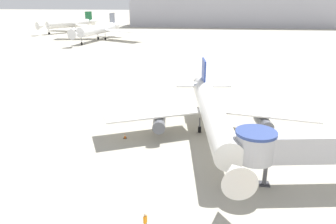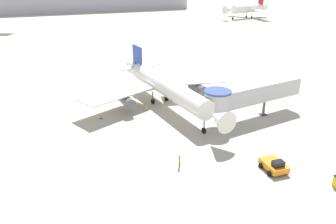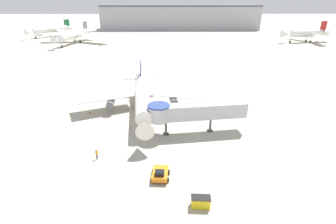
{
  "view_description": "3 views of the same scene",
  "coord_description": "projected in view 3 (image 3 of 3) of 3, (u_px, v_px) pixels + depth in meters",
  "views": [
    {
      "loc": [
        -2.22,
        -40.61,
        18.62
      ],
      "look_at": [
        -6.14,
        -1.47,
        4.51
      ],
      "focal_mm": 35.0,
      "sensor_mm": 36.0,
      "label": 1
    },
    {
      "loc": [
        -20.7,
        -49.75,
        21.85
      ],
      "look_at": [
        -3.17,
        -7.18,
        2.42
      ],
      "focal_mm": 35.0,
      "sensor_mm": 36.0,
      "label": 2
    },
    {
      "loc": [
        4.59,
        -54.26,
        23.74
      ],
      "look_at": [
        5.25,
        -5.56,
        2.51
      ],
      "focal_mm": 28.0,
      "sensor_mm": 36.0,
      "label": 3
    }
  ],
  "objects": [
    {
      "name": "background_jet_red_tail",
      "position": [
        307.0,
        33.0,
        151.63
      ],
      "size": [
        30.22,
        29.08,
        11.56
      ],
      "rotation": [
        0.0,
        0.0,
        -1.36
      ],
      "color": "white",
      "rests_on": "ground_plane"
    },
    {
      "name": "main_airplane",
      "position": [
        142.0,
        96.0,
        58.46
      ],
      "size": [
        30.45,
        32.35,
        8.67
      ],
      "rotation": [
        0.0,
        0.0,
        0.1
      ],
      "color": "white",
      "rests_on": "ground_plane"
    },
    {
      "name": "terminal_building",
      "position": [
        180.0,
        17.0,
        216.04
      ],
      "size": [
        126.9,
        25.71,
        18.72
      ],
      "color": "#A8A8B2",
      "rests_on": "ground_plane"
    },
    {
      "name": "background_jet_green_tail",
      "position": [
        52.0,
        29.0,
        175.16
      ],
      "size": [
        29.63,
        30.77,
        10.09
      ],
      "rotation": [
        0.0,
        0.0,
        -0.6
      ],
      "color": "white",
      "rests_on": "ground_plane"
    },
    {
      "name": "pushback_tug_orange",
      "position": [
        160.0,
        174.0,
        37.38
      ],
      "size": [
        2.76,
        3.48,
        1.65
      ],
      "rotation": [
        0.0,
        0.0,
        -0.08
      ],
      "color": "orange",
      "rests_on": "ground_plane"
    },
    {
      "name": "jet_bridge",
      "position": [
        190.0,
        112.0,
        48.74
      ],
      "size": [
        18.72,
        5.54,
        6.02
      ],
      "rotation": [
        0.0,
        0.0,
        0.13
      ],
      "color": "#B7B7BC",
      "rests_on": "ground_plane"
    },
    {
      "name": "background_jet_gray_tail",
      "position": [
        74.0,
        35.0,
        147.87
      ],
      "size": [
        40.73,
        37.64,
        10.78
      ],
      "rotation": [
        0.0,
        0.0,
        -0.2
      ],
      "color": "white",
      "rests_on": "ground_plane"
    },
    {
      "name": "ground_crew_marshaller",
      "position": [
        97.0,
        154.0,
        41.72
      ],
      "size": [
        0.29,
        0.38,
        1.72
      ],
      "rotation": [
        0.0,
        0.0,
        1.22
      ],
      "color": "#1E2338",
      "rests_on": "ground_plane"
    },
    {
      "name": "service_container_yellow",
      "position": [
        201.0,
        202.0,
        32.25
      ],
      "size": [
        2.48,
        1.42,
        1.4
      ],
      "rotation": [
        0.0,
        0.0,
        -0.06
      ],
      "color": "yellow",
      "rests_on": "ground_plane"
    },
    {
      "name": "traffic_cone_apron_front",
      "position": [
        165.0,
        181.0,
        36.48
      ],
      "size": [
        0.39,
        0.39,
        0.65
      ],
      "color": "black",
      "rests_on": "ground_plane"
    },
    {
      "name": "traffic_cone_port_wing",
      "position": [
        90.0,
        112.0,
        58.64
      ],
      "size": [
        0.44,
        0.44,
        0.73
      ],
      "color": "black",
      "rests_on": "ground_plane"
    },
    {
      "name": "ground_plane",
      "position": [
        145.0,
        112.0,
        59.17
      ],
      "size": [
        800.0,
        800.0,
        0.0
      ],
      "primitive_type": "plane",
      "color": "#A8A393"
    }
  ]
}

